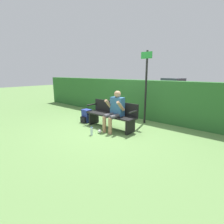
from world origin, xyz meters
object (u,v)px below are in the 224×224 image
at_px(signpost, 146,83).
at_px(parked_car, 173,84).
at_px(person_seated, 115,109).
at_px(water_bottle, 92,131).
at_px(backpack, 86,116).
at_px(park_bench, 112,114).

distance_m(signpost, parked_car, 13.10).
bearing_deg(person_seated, water_bottle, -105.29).
xyz_separation_m(backpack, parked_car, (-2.31, 13.72, 0.37)).
distance_m(backpack, signpost, 2.42).
relative_size(backpack, parked_car, 0.10).
bearing_deg(person_seated, parked_car, 105.06).
xyz_separation_m(backpack, signpost, (1.68, 1.27, 1.19)).
bearing_deg(signpost, park_bench, -114.33).
xyz_separation_m(person_seated, signpost, (0.29, 1.30, 0.73)).
bearing_deg(water_bottle, signpost, 76.47).
relative_size(park_bench, person_seated, 1.46).
bearing_deg(water_bottle, park_bench, 91.67).
height_order(park_bench, person_seated, person_seated).
xyz_separation_m(park_bench, person_seated, (0.25, -0.12, 0.23)).
relative_size(person_seated, water_bottle, 4.97).
distance_m(park_bench, parked_car, 14.06).
height_order(person_seated, signpost, signpost).
distance_m(park_bench, backpack, 1.17).
relative_size(signpost, parked_car, 0.55).
xyz_separation_m(backpack, water_bottle, (1.17, -0.84, -0.10)).
bearing_deg(park_bench, water_bottle, -88.33).
height_order(backpack, water_bottle, backpack).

